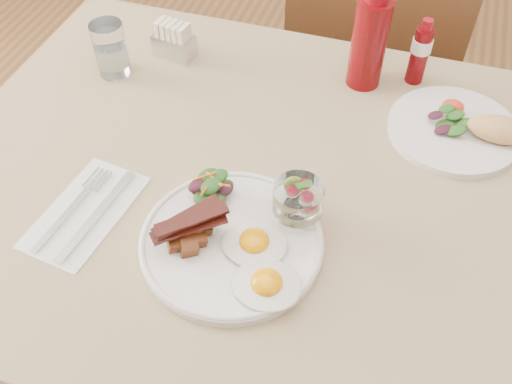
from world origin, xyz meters
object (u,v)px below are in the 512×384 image
Objects in this scene: table at (315,224)px; fruit_cup at (298,199)px; water_glass at (111,52)px; main_plate at (231,242)px; second_plate at (465,129)px; hot_sauce_bottle at (420,52)px; ketchup_bottle at (369,42)px; chair_far at (370,71)px; sugar_caddy at (174,42)px.

table is 0.17m from fruit_cup.
main_plate is at bearing -42.50° from water_glass.
water_glass is at bearing 158.04° from table.
fruit_cup is at bearing 40.75° from main_plate.
second_plate is 1.88× the size of hot_sauce_bottle.
hot_sauce_bottle is 0.60m from water_glass.
ketchup_bottle is 0.50m from water_glass.
main_plate is (-0.10, -0.15, 0.10)m from table.
table is 9.73× the size of hot_sauce_bottle.
main_plate is 0.48m from second_plate.
second_plate is at bearing 50.90° from fruit_cup.
second_plate is (0.22, 0.21, 0.10)m from table.
main_plate is 2.56× the size of water_glass.
chair_far is 0.45m from hot_sauce_bottle.
hot_sauce_bottle reaches higher than second_plate.
main_plate is 1.41× the size of ketchup_bottle.
main_plate is 0.50m from water_glass.
sugar_caddy is at bearing 122.74° from main_plate.
main_plate is 1.09× the size of second_plate.
table is 0.53m from water_glass.
table is at bearing 55.55° from main_plate.
table is 0.49m from sugar_caddy.
chair_far is 8.49× the size of water_glass.
ketchup_bottle is (0.12, 0.46, 0.09)m from main_plate.
main_plate is 3.11× the size of sugar_caddy.
chair_far is 11.72× the size of fruit_cup.
ketchup_bottle is at bearing 14.45° from sugar_caddy.
table is 1.43× the size of chair_far.
sugar_caddy is (-0.38, 0.28, 0.12)m from table.
second_plate reaches higher than main_plate.
table is 14.76× the size of sugar_caddy.
chair_far is 6.81× the size of hot_sauce_bottle.
water_glass reaches higher than main_plate.
second_plate is (0.22, -0.45, 0.24)m from chair_far.
table is 0.68m from chair_far.
main_plate is 0.54m from hot_sauce_bottle.
sugar_caddy is at bearing 135.09° from fruit_cup.
chair_far reaches higher than second_plate.
water_glass is at bearing -164.85° from hot_sauce_bottle.
hot_sauce_bottle is (0.11, -0.32, 0.29)m from chair_far.
main_plate is at bearing -131.40° from second_plate.
main_plate is (-0.10, -0.81, 0.24)m from chair_far.
second_plate is at bearing -64.42° from chair_far.
table is at bearing -135.53° from second_plate.
water_glass is (-0.48, -0.12, -0.05)m from ketchup_bottle.
sugar_caddy is (-0.39, -0.03, -0.06)m from ketchup_bottle.
fruit_cup is (-0.02, -0.08, 0.15)m from table.
second_plate is 1.29× the size of ketchup_bottle.
fruit_cup is 0.58× the size of hot_sauce_bottle.
sugar_caddy is at bearing -172.16° from hot_sauce_bottle.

